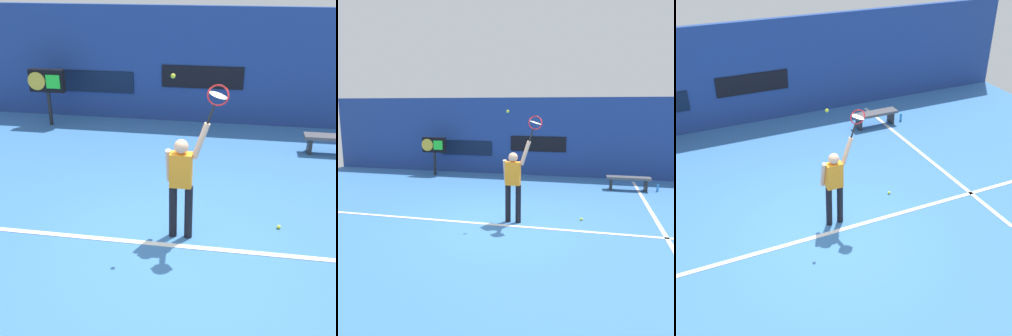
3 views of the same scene
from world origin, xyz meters
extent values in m
plane|color=#3870B2|center=(0.00, 0.00, 0.00)|extent=(18.00, 18.00, 0.00)
cube|color=navy|center=(0.00, 6.06, 1.54)|extent=(18.00, 0.20, 3.08)
cube|color=black|center=(0.00, 5.94, 1.27)|extent=(2.20, 0.03, 0.60)
cube|color=#0C1933|center=(-3.00, 5.94, 1.04)|extent=(2.20, 0.03, 0.60)
cube|color=white|center=(0.00, -0.10, 0.01)|extent=(10.00, 0.10, 0.01)
cylinder|color=black|center=(0.09, 0.20, 0.46)|extent=(0.13, 0.13, 0.92)
cylinder|color=black|center=(0.34, 0.20, 0.46)|extent=(0.13, 0.13, 0.92)
cube|color=orange|center=(0.21, 0.20, 1.20)|extent=(0.34, 0.20, 0.55)
sphere|color=#D8A884|center=(0.21, 0.20, 1.58)|extent=(0.22, 0.22, 0.22)
cylinder|color=#D8A884|center=(0.49, 0.20, 1.69)|extent=(0.26, 0.09, 0.58)
cylinder|color=#D8A884|center=(0.01, 0.28, 1.22)|extent=(0.09, 0.23, 0.58)
cylinder|color=black|center=(0.63, 0.20, 2.11)|extent=(0.12, 0.03, 0.30)
torus|color=red|center=(0.72, 0.20, 2.39)|extent=(0.39, 0.02, 0.39)
cylinder|color=silver|center=(0.72, 0.20, 2.39)|extent=(0.26, 0.27, 0.08)
sphere|color=#CCE033|center=(0.08, 0.19, 2.64)|extent=(0.07, 0.07, 0.07)
cylinder|color=black|center=(-4.05, 5.09, 0.46)|extent=(0.10, 0.10, 0.93)
cube|color=black|center=(-4.05, 5.09, 1.23)|extent=(0.95, 0.18, 0.60)
cylinder|color=gold|center=(-4.29, 4.99, 1.23)|extent=(0.48, 0.02, 0.48)
cube|color=#26D833|center=(-3.84, 4.99, 1.23)|extent=(0.38, 0.02, 0.36)
cube|color=#4C4C51|center=(3.26, 4.18, 0.41)|extent=(1.40, 0.36, 0.08)
cube|color=#262628|center=(2.71, 4.18, 0.18)|extent=(0.08, 0.32, 0.37)
sphere|color=#CCE033|center=(1.82, 0.68, 0.03)|extent=(0.07, 0.07, 0.07)
camera|label=1|loc=(1.00, -5.92, 4.08)|focal=47.73mm
camera|label=2|loc=(1.85, -7.57, 2.77)|focal=36.85mm
camera|label=3|loc=(-2.77, -6.93, 5.93)|focal=47.94mm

